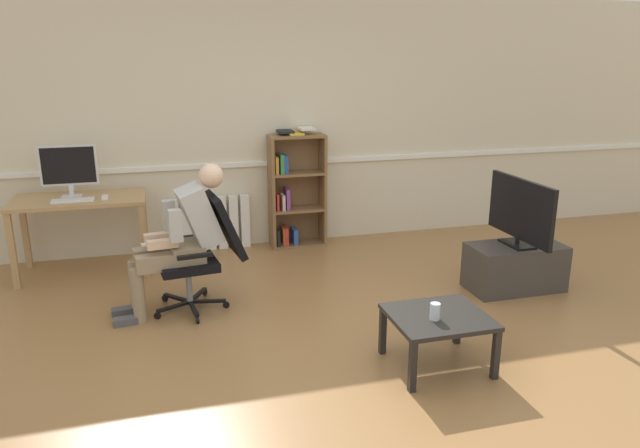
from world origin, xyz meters
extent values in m
plane|color=olive|center=(0.00, 0.00, 0.00)|extent=(18.00, 18.00, 0.00)
cube|color=beige|center=(0.00, 2.65, 1.35)|extent=(12.00, 0.10, 2.70)
cube|color=white|center=(0.00, 2.58, 0.92)|extent=(12.00, 0.03, 0.05)
cube|color=tan|center=(-2.47, 1.86, 0.36)|extent=(0.06, 0.06, 0.72)
cube|color=tan|center=(-1.32, 1.86, 0.36)|extent=(0.06, 0.06, 0.72)
cube|color=tan|center=(-1.32, 2.44, 0.36)|extent=(0.06, 0.06, 0.72)
cube|color=tan|center=(-2.47, 2.44, 0.36)|extent=(0.06, 0.06, 0.72)
cube|color=tan|center=(-1.89, 2.15, 0.74)|extent=(1.23, 0.66, 0.04)
cube|color=silver|center=(-1.96, 2.21, 0.76)|extent=(0.18, 0.14, 0.01)
cube|color=silver|center=(-1.96, 2.23, 0.82)|extent=(0.04, 0.02, 0.10)
cube|color=silver|center=(-1.96, 2.23, 1.06)|extent=(0.52, 0.02, 0.38)
cube|color=black|center=(-1.96, 2.22, 1.06)|extent=(0.48, 0.00, 0.35)
cube|color=white|center=(-1.93, 2.01, 0.77)|extent=(0.38, 0.12, 0.02)
cube|color=white|center=(-1.64, 2.03, 0.77)|extent=(0.06, 0.10, 0.03)
cube|color=brown|center=(0.03, 2.42, 0.62)|extent=(0.03, 0.28, 1.25)
cube|color=brown|center=(0.61, 2.42, 0.62)|extent=(0.03, 0.28, 1.25)
cube|color=brown|center=(0.32, 2.56, 0.62)|extent=(0.58, 0.02, 1.25)
cube|color=brown|center=(0.32, 2.42, 0.01)|extent=(0.55, 0.28, 0.03)
cube|color=brown|center=(0.32, 2.42, 0.42)|extent=(0.55, 0.28, 0.03)
cube|color=brown|center=(0.32, 2.42, 0.83)|extent=(0.55, 0.28, 0.03)
cube|color=brown|center=(0.32, 2.42, 1.23)|extent=(0.55, 0.28, 0.03)
cube|color=black|center=(0.08, 2.41, 0.12)|extent=(0.03, 0.19, 0.18)
cube|color=red|center=(0.08, 2.40, 0.53)|extent=(0.02, 0.19, 0.19)
cube|color=orange|center=(0.08, 2.41, 0.93)|extent=(0.03, 0.19, 0.18)
cube|color=orange|center=(0.15, 2.43, 0.12)|extent=(0.03, 0.19, 0.19)
cube|color=beige|center=(0.15, 2.40, 0.52)|extent=(0.03, 0.19, 0.17)
cube|color=#38844C|center=(0.14, 2.41, 0.94)|extent=(0.04, 0.19, 0.21)
cube|color=red|center=(0.18, 2.41, 0.13)|extent=(0.04, 0.19, 0.20)
cube|color=#89428E|center=(0.20, 2.43, 0.55)|extent=(0.04, 0.19, 0.23)
cube|color=#2D519E|center=(0.18, 2.44, 0.94)|extent=(0.05, 0.19, 0.19)
cube|color=#2D519E|center=(0.28, 2.41, 0.11)|extent=(0.05, 0.19, 0.17)
cube|color=gold|center=(0.31, 2.45, 1.26)|extent=(0.16, 0.22, 0.02)
cube|color=black|center=(0.21, 2.46, 1.28)|extent=(0.16, 0.22, 0.02)
cube|color=white|center=(0.43, 2.46, 1.31)|extent=(0.16, 0.22, 0.02)
cube|color=white|center=(-1.01, 2.54, 0.29)|extent=(0.10, 0.08, 0.59)
cube|color=white|center=(-0.88, 2.54, 0.29)|extent=(0.10, 0.08, 0.59)
cube|color=white|center=(-0.76, 2.54, 0.29)|extent=(0.10, 0.08, 0.59)
cube|color=white|center=(-0.63, 2.54, 0.29)|extent=(0.10, 0.08, 0.59)
cube|color=white|center=(-0.50, 2.54, 0.29)|extent=(0.10, 0.08, 0.59)
cube|color=white|center=(-0.38, 2.54, 0.29)|extent=(0.10, 0.08, 0.59)
cube|color=white|center=(-0.25, 2.54, 0.29)|extent=(0.10, 0.08, 0.59)
cube|color=black|center=(-0.94, 0.82, 0.07)|extent=(0.07, 0.30, 0.02)
cylinder|color=black|center=(-0.92, 0.67, 0.03)|extent=(0.03, 0.06, 0.06)
cube|color=black|center=(-0.81, 0.94, 0.07)|extent=(0.30, 0.09, 0.02)
cylinder|color=black|center=(-0.66, 0.91, 0.03)|extent=(0.06, 0.03, 0.06)
cube|color=black|center=(-0.88, 1.10, 0.07)|extent=(0.18, 0.28, 0.02)
cylinder|color=black|center=(-0.81, 1.23, 0.03)|extent=(0.05, 0.06, 0.06)
cube|color=black|center=(-1.06, 1.08, 0.07)|extent=(0.23, 0.24, 0.02)
cylinder|color=black|center=(-1.16, 1.19, 0.03)|extent=(0.05, 0.06, 0.06)
cube|color=black|center=(-1.09, 0.91, 0.07)|extent=(0.29, 0.16, 0.02)
cylinder|color=black|center=(-1.23, 0.84, 0.03)|extent=(0.06, 0.04, 0.06)
cylinder|color=gray|center=(-0.96, 0.97, 0.23)|extent=(0.05, 0.05, 0.30)
cube|color=black|center=(-0.96, 0.97, 0.41)|extent=(0.51, 0.51, 0.07)
cube|color=black|center=(-0.63, 1.01, 0.71)|extent=(0.32, 0.47, 0.54)
cube|color=black|center=(-0.97, 1.23, 0.56)|extent=(0.28, 0.08, 0.03)
cube|color=black|center=(-0.90, 0.71, 0.56)|extent=(0.28, 0.08, 0.03)
cube|color=#937F60|center=(-0.96, 0.97, 0.52)|extent=(0.30, 0.37, 0.14)
cube|color=#B2B2AD|center=(-0.84, 0.98, 0.81)|extent=(0.39, 0.38, 0.52)
sphere|color=beige|center=(-0.72, 1.00, 1.13)|extent=(0.20, 0.20, 0.20)
cube|color=white|center=(-1.24, 0.93, 0.62)|extent=(0.15, 0.05, 0.02)
cube|color=#937F60|center=(-1.18, 1.04, 0.49)|extent=(0.43, 0.18, 0.13)
cylinder|color=#937F60|center=(-1.38, 1.02, 0.23)|extent=(0.10, 0.10, 0.46)
cube|color=#4C4C51|center=(-1.48, 1.00, 0.03)|extent=(0.23, 0.12, 0.06)
cube|color=#937F60|center=(-1.15, 0.84, 0.49)|extent=(0.43, 0.18, 0.13)
cylinder|color=#937F60|center=(-1.36, 0.82, 0.23)|extent=(0.10, 0.10, 0.46)
cube|color=#4C4C51|center=(-1.46, 0.81, 0.03)|extent=(0.23, 0.12, 0.06)
cube|color=#B2B2AD|center=(-1.08, 1.12, 0.79)|extent=(0.11, 0.09, 0.26)
cube|color=beige|center=(-1.17, 1.04, 0.64)|extent=(0.25, 0.10, 0.07)
cube|color=#B2B2AD|center=(-1.04, 0.80, 0.79)|extent=(0.11, 0.09, 0.26)
cube|color=beige|center=(-1.14, 0.85, 0.64)|extent=(0.25, 0.10, 0.07)
cube|color=#3D3833|center=(1.94, 0.64, 0.21)|extent=(0.85, 0.44, 0.42)
cube|color=black|center=(1.94, 0.64, 0.43)|extent=(0.21, 0.32, 0.02)
cylinder|color=black|center=(1.94, 0.64, 0.47)|extent=(0.04, 0.04, 0.05)
cube|color=black|center=(1.94, 0.64, 0.76)|extent=(0.06, 0.90, 0.54)
cube|color=#B7D1F9|center=(1.96, 0.64, 0.76)|extent=(0.02, 0.85, 0.49)
cube|color=black|center=(0.33, -0.70, 0.17)|extent=(0.04, 0.04, 0.35)
cube|color=black|center=(0.93, -0.70, 0.17)|extent=(0.04, 0.04, 0.35)
cube|color=black|center=(0.93, -0.18, 0.17)|extent=(0.04, 0.04, 0.35)
cube|color=black|center=(0.33, -0.18, 0.17)|extent=(0.04, 0.04, 0.35)
cube|color=black|center=(0.63, -0.44, 0.37)|extent=(0.65, 0.58, 0.03)
cylinder|color=silver|center=(0.57, -0.49, 0.44)|extent=(0.07, 0.07, 0.12)
camera|label=1|loc=(-1.11, -3.75, 2.09)|focal=33.04mm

